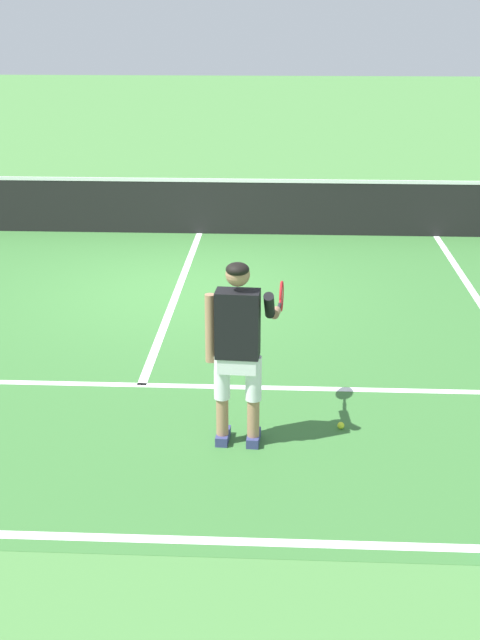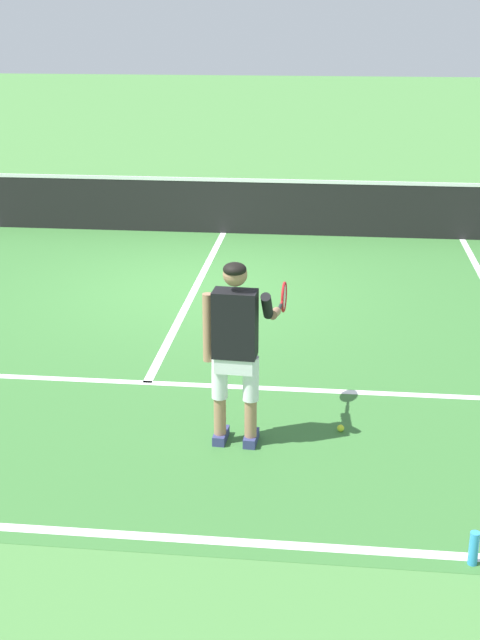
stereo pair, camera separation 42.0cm
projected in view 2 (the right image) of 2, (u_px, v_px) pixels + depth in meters
name	position (u px, v px, depth m)	size (l,w,h in m)	color
ground_plane	(195.00, 289.00, 11.98)	(80.00, 80.00, 0.00)	#477F3D
court_inner_surface	(178.00, 323.00, 10.70)	(10.98, 9.53, 0.00)	#387033
line_baseline	(71.00, 531.00, 6.43)	(10.98, 0.10, 0.01)	white
line_service	(147.00, 383.00, 8.98)	(8.23, 0.10, 0.01)	white
line_centre_service	(195.00, 289.00, 11.97)	(0.10, 6.40, 0.01)	white
tennis_net	(223.00, 205.00, 14.79)	(11.96, 0.08, 1.07)	#333338
tennis_player	(236.00, 341.00, 7.43)	(0.68, 1.10, 1.71)	navy
tennis_ball_near_feet	(341.00, 428.00, 7.95)	(0.07, 0.07, 0.07)	#CCE02D
water_bottle	(474.00, 548.00, 6.02)	(0.07, 0.07, 0.26)	#3393D6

